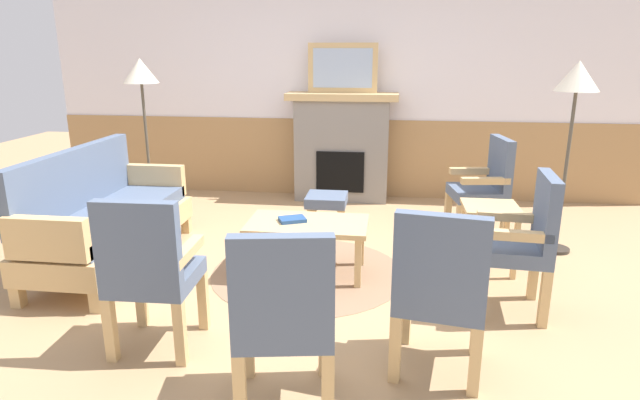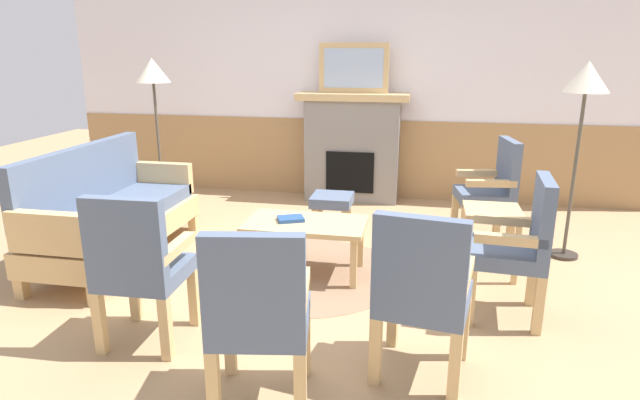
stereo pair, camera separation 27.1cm
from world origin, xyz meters
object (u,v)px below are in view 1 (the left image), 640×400
Objects in this scene: coffee_table at (308,228)px; footstool at (327,202)px; armchair_by_window_left at (485,184)px; armchair_front_left at (440,286)px; couch at (107,219)px; fireplace at (342,146)px; book_on_table at (292,219)px; armchair_corner_left at (150,268)px; framed_picture at (343,68)px; armchair_front_center at (283,312)px; armchair_near_fireplace at (523,238)px; floor_lamp_by_couch at (141,81)px; floor_lamp_by_chairs at (576,89)px; side_table at (490,219)px.

coffee_table reaches higher than footstool.
armchair_front_left is at bearing -104.76° from armchair_by_window_left.
armchair_by_window_left reaches higher than footstool.
couch is 4.50× the size of footstool.
couch is (-1.77, -2.27, -0.26)m from fireplace.
book_on_table is 0.21× the size of armchair_front_left.
armchair_corner_left is (-0.76, -2.38, 0.25)m from footstool.
couch is (-1.77, -2.27, -1.16)m from framed_picture.
armchair_front_left reaches higher than book_on_table.
footstool is 0.41× the size of armchair_corner_left.
armchair_front_center is 0.98m from armchair_corner_left.
armchair_by_window_left is at bearing 32.31° from book_on_table.
armchair_near_fireplace is at bearing -14.94° from book_on_table.
couch is at bearing 127.77° from armchair_corner_left.
framed_picture is 0.82× the size of armchair_front_left.
armchair_near_fireplace is 0.58× the size of floor_lamp_by_couch.
armchair_near_fireplace is (1.53, -1.56, 0.25)m from footstool.
floor_lamp_by_couch is (-3.49, 1.79, 0.91)m from armchair_near_fireplace.
floor_lamp_by_chairs is (0.62, -0.27, 0.91)m from armchair_by_window_left.
armchair_front_left is at bearing -42.59° from floor_lamp_by_couch.
framed_picture is 2.16m from armchair_by_window_left.
floor_lamp_by_chairs reaches higher than armchair_by_window_left.
floor_lamp_by_chairs is (3.87, 0.79, 1.05)m from couch.
armchair_by_window_left is 1.00× the size of armchair_front_center.
armchair_near_fireplace is at bearing -89.88° from armchair_by_window_left.
side_table is at bearing 71.14° from armchair_front_left.
floor_lamp_by_couch reaches higher than armchair_front_center.
floor_lamp_by_couch is (-2.01, -0.91, -0.11)m from framed_picture.
floor_lamp_by_chairs reaches higher than coffee_table.
couch and armchair_near_fireplace have the same top height.
footstool is at bearing -92.24° from fireplace.
armchair_by_window_left reaches higher than coffee_table.
couch reaches higher than coffee_table.
side_table is at bearing 96.76° from armchair_near_fireplace.
coffee_table is at bearing -91.66° from framed_picture.
book_on_table is at bearing -179.73° from coffee_table.
framed_picture is at bearing 88.34° from coffee_table.
fireplace is at bearing 125.14° from side_table.
couch is at bearing -174.79° from side_table.
armchair_near_fireplace is 1.00× the size of armchair_front_left.
armchair_corner_left is (-0.62, -1.26, 0.08)m from book_on_table.
armchair_by_window_left is at bearing 63.01° from armchair_front_center.
couch and armchair_corner_left have the same top height.
armchair_near_fireplace reaches higher than book_on_table.
armchair_by_window_left is at bearing 156.22° from floor_lamp_by_chairs.
side_table is (-0.08, -0.78, -0.10)m from armchair_by_window_left.
fireplace is 2.43m from side_table.
couch is at bearing 172.42° from armchair_near_fireplace.
floor_lamp_by_couch is at bearing 143.49° from book_on_table.
side_table is 0.33× the size of floor_lamp_by_couch.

